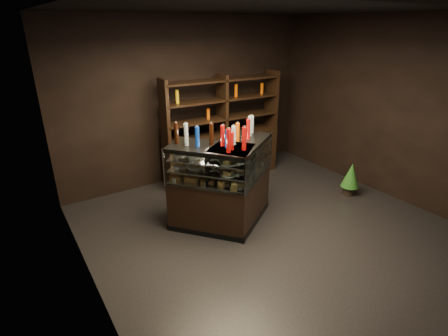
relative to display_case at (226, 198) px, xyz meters
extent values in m
plane|color=black|center=(0.46, -0.56, -0.44)|extent=(5.00, 5.00, 0.00)
cube|color=black|center=(0.46, 1.94, 1.06)|extent=(5.00, 0.02, 3.00)
cube|color=black|center=(2.96, -0.56, 1.06)|extent=(0.02, 5.00, 3.00)
cube|color=black|center=(-2.04, -0.56, 1.06)|extent=(0.02, 5.00, 3.00)
cube|color=black|center=(0.46, -0.56, 2.56)|extent=(5.00, 5.00, 0.02)
cube|color=black|center=(0.24, -0.03, -0.06)|extent=(1.28, 1.11, 0.75)
cube|color=black|center=(0.24, -0.03, -0.40)|extent=(1.31, 1.15, 0.08)
cube|color=black|center=(0.24, -0.03, 0.81)|extent=(1.28, 1.11, 0.06)
cube|color=silver|center=(0.24, -0.03, 0.32)|extent=(1.21, 1.05, 0.02)
cube|color=silver|center=(0.24, -0.03, 0.50)|extent=(1.21, 1.05, 0.02)
cube|color=silver|center=(0.24, -0.03, 0.66)|extent=(1.21, 1.05, 0.02)
cube|color=white|center=(0.40, -0.28, 0.58)|extent=(0.96, 0.64, 0.53)
cylinder|color=silver|center=(0.87, 0.04, 0.58)|extent=(0.03, 0.03, 0.55)
cylinder|color=silver|center=(-0.09, -0.59, 0.58)|extent=(0.03, 0.03, 0.55)
cube|color=black|center=(-0.24, 0.04, -0.06)|extent=(1.18, 1.25, 0.75)
cube|color=black|center=(-0.24, 0.04, -0.40)|extent=(1.21, 1.29, 0.08)
cube|color=black|center=(-0.24, 0.04, 0.81)|extent=(1.18, 1.25, 0.06)
cube|color=silver|center=(-0.24, 0.04, 0.32)|extent=(1.11, 1.19, 0.02)
cube|color=silver|center=(-0.24, 0.04, 0.50)|extent=(1.11, 1.19, 0.02)
cube|color=silver|center=(-0.24, 0.04, 0.66)|extent=(1.11, 1.19, 0.02)
cube|color=white|center=(-0.46, -0.15, 0.58)|extent=(0.74, 0.89, 0.53)
cylinder|color=silver|center=(-0.09, -0.59, 0.58)|extent=(0.03, 0.03, 0.55)
cylinder|color=silver|center=(-0.82, 0.29, 0.58)|extent=(0.03, 0.03, 0.55)
cube|color=#B27D40|center=(-0.15, -0.32, 0.36)|extent=(0.20, 0.17, 0.06)
cube|color=#B27D40|center=(0.05, -0.19, 0.36)|extent=(0.20, 0.17, 0.06)
cube|color=#B27D40|center=(0.25, -0.06, 0.36)|extent=(0.20, 0.17, 0.06)
cube|color=#B27D40|center=(0.45, 0.08, 0.36)|extent=(0.20, 0.17, 0.06)
cube|color=#B27D40|center=(0.65, 0.21, 0.36)|extent=(0.20, 0.17, 0.06)
cylinder|color=white|center=(-0.13, -0.27, 0.52)|extent=(0.24, 0.24, 0.01)
cube|color=#B27D40|center=(-0.13, -0.27, 0.55)|extent=(0.19, 0.16, 0.05)
cylinder|color=white|center=(0.05, -0.15, 0.52)|extent=(0.24, 0.24, 0.01)
cube|color=#B27D40|center=(0.05, -0.15, 0.55)|extent=(0.19, 0.16, 0.05)
cylinder|color=white|center=(0.24, -0.03, 0.52)|extent=(0.24, 0.24, 0.01)
cube|color=#B27D40|center=(0.24, -0.03, 0.55)|extent=(0.19, 0.16, 0.05)
cylinder|color=white|center=(0.42, 0.09, 0.52)|extent=(0.24, 0.24, 0.01)
cube|color=#B27D40|center=(0.42, 0.09, 0.55)|extent=(0.19, 0.16, 0.05)
cylinder|color=white|center=(0.60, 0.21, 0.52)|extent=(0.24, 0.24, 0.01)
cube|color=#B27D40|center=(0.60, 0.21, 0.55)|extent=(0.19, 0.16, 0.05)
cylinder|color=white|center=(-0.13, -0.27, 0.68)|extent=(0.24, 0.24, 0.02)
cube|color=#B27D40|center=(-0.13, -0.27, 0.71)|extent=(0.19, 0.16, 0.05)
cylinder|color=white|center=(0.05, -0.15, 0.68)|extent=(0.24, 0.24, 0.02)
cube|color=#B27D40|center=(0.05, -0.15, 0.71)|extent=(0.19, 0.16, 0.05)
cylinder|color=white|center=(0.24, -0.03, 0.68)|extent=(0.24, 0.24, 0.02)
cube|color=#B27D40|center=(0.24, -0.03, 0.71)|extent=(0.19, 0.16, 0.05)
cylinder|color=white|center=(0.42, 0.09, 0.68)|extent=(0.24, 0.24, 0.02)
cube|color=#B27D40|center=(0.42, 0.09, 0.71)|extent=(0.19, 0.16, 0.05)
cylinder|color=white|center=(0.60, 0.21, 0.68)|extent=(0.24, 0.24, 0.02)
cube|color=#B27D40|center=(0.60, 0.21, 0.71)|extent=(0.19, 0.16, 0.05)
cube|color=#B27D40|center=(-0.57, 0.39, 0.36)|extent=(0.18, 0.20, 0.06)
cube|color=#B27D40|center=(-0.41, 0.20, 0.36)|extent=(0.18, 0.20, 0.06)
cube|color=#B27D40|center=(-0.26, 0.02, 0.36)|extent=(0.18, 0.20, 0.06)
cube|color=#B27D40|center=(-0.10, -0.17, 0.36)|extent=(0.18, 0.20, 0.06)
cube|color=#B27D40|center=(0.05, -0.35, 0.36)|extent=(0.18, 0.20, 0.06)
cylinder|color=white|center=(-0.52, 0.37, 0.52)|extent=(0.24, 0.24, 0.01)
cube|color=#B27D40|center=(-0.52, 0.37, 0.55)|extent=(0.17, 0.18, 0.05)
cylinder|color=white|center=(-0.38, 0.20, 0.52)|extent=(0.24, 0.24, 0.01)
cube|color=#B27D40|center=(-0.38, 0.20, 0.55)|extent=(0.17, 0.18, 0.05)
cylinder|color=white|center=(-0.24, 0.04, 0.52)|extent=(0.24, 0.24, 0.01)
cube|color=#B27D40|center=(-0.24, 0.04, 0.55)|extent=(0.17, 0.18, 0.05)
cylinder|color=white|center=(-0.09, -0.13, 0.52)|extent=(0.24, 0.24, 0.01)
cube|color=#B27D40|center=(-0.09, -0.13, 0.55)|extent=(0.17, 0.18, 0.05)
cylinder|color=white|center=(0.05, -0.30, 0.52)|extent=(0.24, 0.24, 0.01)
cube|color=#B27D40|center=(0.05, -0.30, 0.55)|extent=(0.17, 0.18, 0.05)
cylinder|color=white|center=(-0.52, 0.37, 0.68)|extent=(0.24, 0.24, 0.02)
cube|color=#B27D40|center=(-0.52, 0.37, 0.71)|extent=(0.17, 0.18, 0.05)
cylinder|color=white|center=(-0.38, 0.20, 0.68)|extent=(0.24, 0.24, 0.02)
cube|color=#B27D40|center=(-0.38, 0.20, 0.71)|extent=(0.17, 0.18, 0.05)
cylinder|color=white|center=(-0.24, 0.04, 0.68)|extent=(0.24, 0.24, 0.02)
cube|color=#B27D40|center=(-0.24, 0.04, 0.71)|extent=(0.17, 0.18, 0.05)
cylinder|color=white|center=(-0.09, -0.13, 0.68)|extent=(0.24, 0.24, 0.02)
cube|color=#B27D40|center=(-0.09, -0.13, 0.71)|extent=(0.17, 0.18, 0.05)
cylinder|color=white|center=(0.05, -0.30, 0.68)|extent=(0.24, 0.24, 0.02)
cube|color=#B27D40|center=(0.05, -0.30, 0.71)|extent=(0.17, 0.18, 0.05)
cylinder|color=#D8590A|center=(-0.17, -0.30, 0.98)|extent=(0.06, 0.06, 0.28)
cylinder|color=silver|center=(-0.17, -0.30, 1.13)|extent=(0.03, 0.03, 0.02)
cylinder|color=#B20C0A|center=(-0.03, -0.21, 0.98)|extent=(0.06, 0.06, 0.28)
cylinder|color=silver|center=(-0.03, -0.21, 1.13)|extent=(0.03, 0.03, 0.02)
cylinder|color=black|center=(0.10, -0.12, 0.98)|extent=(0.06, 0.06, 0.28)
cylinder|color=silver|center=(0.10, -0.12, 1.13)|extent=(0.03, 0.03, 0.02)
cylinder|color=#147223|center=(0.24, -0.03, 0.98)|extent=(0.06, 0.06, 0.28)
cylinder|color=silver|center=(0.24, -0.03, 1.13)|extent=(0.03, 0.03, 0.02)
cylinder|color=#0F38B2|center=(0.37, 0.06, 0.98)|extent=(0.06, 0.06, 0.28)
cylinder|color=silver|center=(0.37, 0.06, 1.13)|extent=(0.03, 0.03, 0.02)
cylinder|color=silver|center=(0.50, 0.14, 0.98)|extent=(0.06, 0.06, 0.28)
cylinder|color=silver|center=(0.50, 0.14, 1.13)|extent=(0.03, 0.03, 0.02)
cylinder|color=yellow|center=(0.64, 0.23, 0.98)|extent=(0.06, 0.06, 0.28)
cylinder|color=silver|center=(0.64, 0.23, 1.13)|extent=(0.03, 0.03, 0.02)
cylinder|color=#D8590A|center=(-0.55, 0.41, 0.98)|extent=(0.06, 0.06, 0.28)
cylinder|color=silver|center=(-0.55, 0.41, 1.13)|extent=(0.03, 0.03, 0.02)
cylinder|color=#B20C0A|center=(-0.44, 0.28, 0.98)|extent=(0.06, 0.06, 0.28)
cylinder|color=silver|center=(-0.44, 0.28, 1.13)|extent=(0.03, 0.03, 0.02)
cylinder|color=black|center=(-0.34, 0.16, 0.98)|extent=(0.06, 0.06, 0.28)
cylinder|color=silver|center=(-0.34, 0.16, 1.13)|extent=(0.03, 0.03, 0.02)
cylinder|color=#147223|center=(-0.24, 0.04, 0.98)|extent=(0.06, 0.06, 0.28)
cylinder|color=silver|center=(-0.24, 0.04, 1.13)|extent=(0.03, 0.03, 0.02)
cylinder|color=#0F38B2|center=(-0.13, -0.09, 0.98)|extent=(0.06, 0.06, 0.28)
cylinder|color=silver|center=(-0.13, -0.09, 1.13)|extent=(0.03, 0.03, 0.02)
cylinder|color=silver|center=(-0.03, -0.21, 0.98)|extent=(0.06, 0.06, 0.28)
cylinder|color=silver|center=(-0.03, -0.21, 1.13)|extent=(0.03, 0.03, 0.02)
cylinder|color=yellow|center=(0.07, -0.33, 0.98)|extent=(0.06, 0.06, 0.28)
cylinder|color=silver|center=(0.07, -0.33, 1.13)|extent=(0.03, 0.03, 0.02)
cylinder|color=black|center=(2.38, -0.40, -0.36)|extent=(0.21, 0.21, 0.16)
cone|color=#205C1A|center=(2.38, -0.40, -0.07)|extent=(0.31, 0.31, 0.43)
cone|color=#205C1A|center=(2.38, -0.40, 0.08)|extent=(0.24, 0.24, 0.30)
cube|color=black|center=(0.90, 1.49, 0.01)|extent=(2.33, 0.56, 0.90)
cube|color=black|center=(-0.22, 1.56, 1.01)|extent=(0.08, 0.38, 1.10)
cube|color=black|center=(0.90, 1.49, 1.01)|extent=(0.08, 0.38, 1.10)
cube|color=black|center=(2.03, 1.42, 1.01)|extent=(0.08, 0.38, 1.10)
cube|color=black|center=(0.90, 1.49, 0.76)|extent=(2.29, 0.52, 0.03)
cube|color=black|center=(0.90, 1.49, 1.11)|extent=(2.29, 0.52, 0.03)
cube|color=black|center=(0.90, 1.49, 1.46)|extent=(2.29, 0.52, 0.03)
cylinder|color=#D8590A|center=(0.03, 1.54, 0.89)|extent=(0.06, 0.06, 0.22)
cylinder|color=#B20C0A|center=(0.61, 1.51, 0.89)|extent=(0.06, 0.06, 0.22)
cylinder|color=black|center=(1.20, 1.47, 0.89)|extent=(0.06, 0.06, 0.22)
cylinder|color=#147223|center=(1.78, 1.43, 0.89)|extent=(0.06, 0.06, 0.22)
camera|label=1|loc=(-2.55, -3.86, 2.42)|focal=28.00mm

